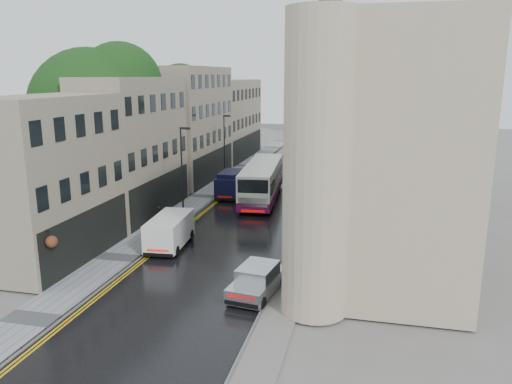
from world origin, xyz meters
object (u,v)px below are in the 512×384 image
at_px(white_lorry, 299,167).
at_px(lamp_post_far, 224,149).
at_px(silver_hatchback, 230,288).
at_px(white_van, 147,239).
at_px(tree_far, 162,124).
at_px(tree_near, 93,130).
at_px(pedestrian, 159,217).
at_px(cream_bus, 243,189).
at_px(lamp_post_near, 182,175).
at_px(navy_van, 217,187).

distance_m(white_lorry, lamp_post_far, 8.01).
height_order(silver_hatchback, white_van, white_van).
xyz_separation_m(tree_far, lamp_post_far, (6.50, 0.80, -2.57)).
bearing_deg(tree_near, pedestrian, -21.14).
distance_m(tree_far, cream_bus, 14.49).
bearing_deg(pedestrian, tree_near, -17.14).
xyz_separation_m(lamp_post_near, lamp_post_far, (-1.00, 14.57, -0.11)).
xyz_separation_m(tree_far, lamp_post_near, (7.50, -13.77, -2.45)).
xyz_separation_m(tree_far, silver_hatchback, (14.97, -26.52, -5.41)).
relative_size(tree_near, lamp_post_near, 1.90).
relative_size(pedestrian, lamp_post_near, 0.22).
height_order(navy_van, lamp_post_far, lamp_post_far).
height_order(silver_hatchback, navy_van, navy_van).
xyz_separation_m(silver_hatchback, navy_van, (-7.07, 20.18, 0.47)).
distance_m(tree_far, navy_van, 11.27).
xyz_separation_m(white_lorry, white_van, (-6.34, -23.02, -0.82)).
bearing_deg(cream_bus, tree_near, -163.06).
bearing_deg(pedestrian, white_lorry, -110.49).
xyz_separation_m(white_lorry, pedestrian, (-7.96, -17.46, -1.03)).
distance_m(cream_bus, silver_hatchback, 18.58).
distance_m(navy_van, lamp_post_near, 7.84).
height_order(tree_near, silver_hatchback, tree_near).
bearing_deg(lamp_post_near, cream_bus, 57.73).
distance_m(white_van, lamp_post_far, 22.10).
relative_size(navy_van, lamp_post_near, 0.68).
bearing_deg(white_lorry, cream_bus, -114.87).
distance_m(white_lorry, navy_van, 10.44).
relative_size(tree_far, pedestrian, 7.92).
relative_size(tree_near, tree_far, 1.11).
bearing_deg(silver_hatchback, white_van, 150.60).
height_order(white_lorry, silver_hatchback, white_lorry).
xyz_separation_m(tree_near, silver_hatchback, (15.27, -13.52, -6.12)).
height_order(tree_near, pedestrian, tree_near).
distance_m(silver_hatchback, lamp_post_near, 15.07).
bearing_deg(lamp_post_far, white_lorry, 17.78).
height_order(cream_bus, white_van, cream_bus).
relative_size(cream_bus, white_van, 2.53).
bearing_deg(tree_far, silver_hatchback, -60.55).
relative_size(lamp_post_near, lamp_post_far, 1.03).
bearing_deg(white_lorry, tree_near, -141.13).
height_order(tree_near, navy_van, tree_near).
height_order(tree_far, lamp_post_near, tree_far).
relative_size(silver_hatchback, white_van, 0.89).
xyz_separation_m(cream_bus, navy_van, (-2.98, 2.08, -0.39)).
bearing_deg(white_lorry, white_van, -112.26).
relative_size(cream_bus, lamp_post_far, 1.72).
bearing_deg(navy_van, white_lorry, 50.45).
relative_size(white_lorry, pedestrian, 4.63).
distance_m(white_lorry, white_van, 23.89).
distance_m(tree_near, navy_van, 11.98).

